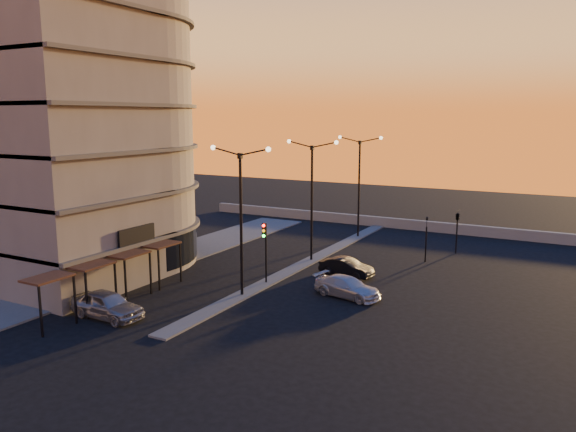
{
  "coord_description": "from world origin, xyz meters",
  "views": [
    {
      "loc": [
        18.89,
        -28.7,
        11.28
      ],
      "look_at": [
        -0.72,
        7.47,
        3.94
      ],
      "focal_mm": 35.0,
      "sensor_mm": 36.0,
      "label": 1
    }
  ],
  "objects_px": {
    "streetlamp_mid": "(312,191)",
    "car_hatchback": "(107,305)",
    "car_wagon": "(347,287)",
    "car_sedan": "(346,267)",
    "traffic_light_main": "(265,243)"
  },
  "relations": [
    {
      "from": "streetlamp_mid",
      "to": "car_wagon",
      "type": "distance_m",
      "value": 10.4
    },
    {
      "from": "traffic_light_main",
      "to": "car_sedan",
      "type": "relative_size",
      "value": 1.09
    },
    {
      "from": "streetlamp_mid",
      "to": "traffic_light_main",
      "type": "relative_size",
      "value": 2.24
    },
    {
      "from": "car_sedan",
      "to": "car_wagon",
      "type": "distance_m",
      "value": 4.75
    },
    {
      "from": "traffic_light_main",
      "to": "car_wagon",
      "type": "xyz_separation_m",
      "value": [
        5.95,
        0.17,
        -2.24
      ]
    },
    {
      "from": "streetlamp_mid",
      "to": "car_hatchback",
      "type": "bearing_deg",
      "value": -105.11
    },
    {
      "from": "streetlamp_mid",
      "to": "car_hatchback",
      "type": "relative_size",
      "value": 2.08
    },
    {
      "from": "car_sedan",
      "to": "streetlamp_mid",
      "type": "bearing_deg",
      "value": 63.29
    },
    {
      "from": "traffic_light_main",
      "to": "car_hatchback",
      "type": "distance_m",
      "value": 11.01
    },
    {
      "from": "traffic_light_main",
      "to": "streetlamp_mid",
      "type": "bearing_deg",
      "value": 90.0
    },
    {
      "from": "car_sedan",
      "to": "car_wagon",
      "type": "height_order",
      "value": "car_sedan"
    },
    {
      "from": "traffic_light_main",
      "to": "car_hatchback",
      "type": "bearing_deg",
      "value": -115.01
    },
    {
      "from": "car_hatchback",
      "to": "car_wagon",
      "type": "distance_m",
      "value": 14.49
    },
    {
      "from": "traffic_light_main",
      "to": "car_wagon",
      "type": "bearing_deg",
      "value": 1.68
    },
    {
      "from": "traffic_light_main",
      "to": "car_wagon",
      "type": "relative_size",
      "value": 0.96
    }
  ]
}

